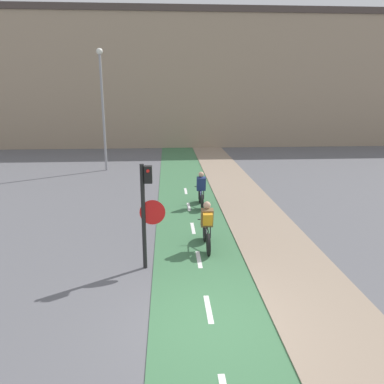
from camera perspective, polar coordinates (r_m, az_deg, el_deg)
name	(u,v)px	position (r m, az deg, el deg)	size (l,w,h in m)	color
ground_plane	(211,324)	(8.17, 2.93, -19.38)	(120.00, 120.00, 0.00)	#5B5B60
bike_lane	(211,323)	(8.16, 2.93, -19.31)	(2.55, 60.00, 0.02)	#3D7047
sidewalk_strip	(328,318)	(8.76, 20.06, -17.56)	(2.40, 60.00, 0.05)	gray
building_row_background	(176,80)	(33.84, -2.47, 16.66)	(60.00, 5.20, 11.05)	gray
traffic_light_pole	(147,205)	(9.75, -6.94, -1.95)	(0.67, 0.25, 2.85)	black
street_lamp_far	(102,98)	(22.79, -13.51, 13.75)	(0.36, 0.36, 6.95)	gray
cyclist_near	(207,227)	(11.23, 2.28, -5.28)	(0.46, 1.72, 1.48)	black
cyclist_far	(201,191)	(15.30, 1.39, 0.13)	(0.46, 1.66, 1.48)	black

